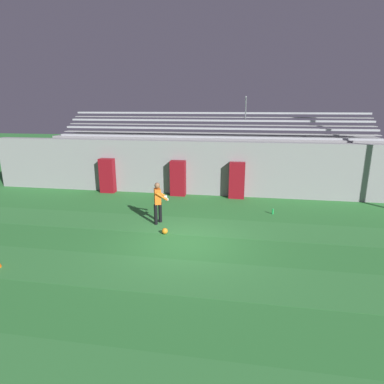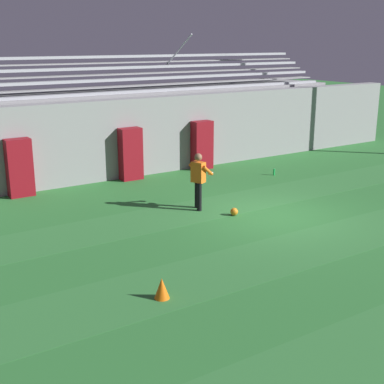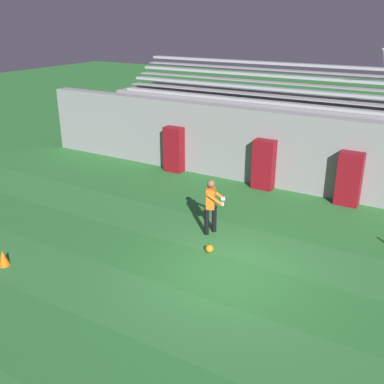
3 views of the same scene
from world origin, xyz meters
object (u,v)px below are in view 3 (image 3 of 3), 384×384
object	(u,v)px
padding_pillar_far_left	(174,150)
padding_pillar_gate_left	(264,165)
goalkeeper	(211,203)
traffic_cone	(3,258)
padding_pillar_gate_right	(349,179)
soccer_ball	(209,249)

from	to	relation	value
padding_pillar_far_left	padding_pillar_gate_left	bearing A→B (deg)	0.00
goalkeeper	traffic_cone	world-z (taller)	goalkeeper
goalkeeper	padding_pillar_far_left	bearing A→B (deg)	133.33
goalkeeper	traffic_cone	bearing A→B (deg)	-130.71
padding_pillar_gate_right	padding_pillar_far_left	world-z (taller)	same
padding_pillar_far_left	soccer_ball	world-z (taller)	padding_pillar_far_left
padding_pillar_gate_left	padding_pillar_far_left	size ratio (longest dim) A/B	1.00
soccer_ball	traffic_cone	size ratio (longest dim) A/B	0.52
padding_pillar_far_left	soccer_ball	size ratio (longest dim) A/B	8.36
padding_pillar_far_left	goalkeeper	size ratio (longest dim) A/B	1.10
padding_pillar_gate_left	goalkeeper	size ratio (longest dim) A/B	1.10
goalkeeper	soccer_ball	world-z (taller)	goalkeeper
padding_pillar_gate_right	goalkeeper	world-z (taller)	padding_pillar_gate_right
traffic_cone	padding_pillar_far_left	bearing A→B (deg)	91.66
padding_pillar_gate_left	padding_pillar_far_left	distance (m)	3.89
padding_pillar_far_left	goalkeeper	bearing A→B (deg)	-46.67
padding_pillar_gate_left	goalkeeper	world-z (taller)	padding_pillar_gate_left
padding_pillar_gate_right	traffic_cone	distance (m)	10.85
soccer_ball	padding_pillar_far_left	bearing A→B (deg)	130.48
soccer_ball	padding_pillar_gate_right	bearing A→B (deg)	65.08
padding_pillar_gate_left	padding_pillar_far_left	bearing A→B (deg)	180.00
padding_pillar_gate_left	traffic_cone	distance (m)	9.29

